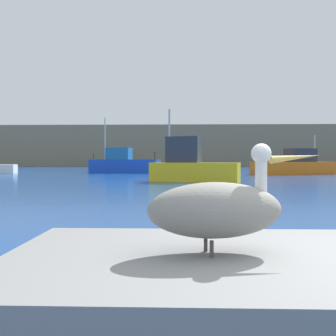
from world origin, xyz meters
TOP-DOWN VIEW (x-y plane):
  - hillside_backdrop at (0.00, 82.69)m, footprint 140.00×16.31m
  - pier_dock at (-1.19, 0.10)m, footprint 3.18×2.04m
  - pelican at (-1.18, 0.10)m, footprint 1.39×0.68m
  - fishing_boat_blue at (-7.31, 35.90)m, footprint 7.49×3.16m
  - fishing_boat_orange at (9.44, 32.43)m, footprint 8.34×5.07m
  - fishing_boat_yellow at (-0.70, 20.31)m, footprint 5.70×3.06m

SIDE VIEW (x-z plane):
  - pier_dock at x=-1.19m, z-range 0.00..0.65m
  - fishing_boat_orange at x=9.44m, z-range -1.05..2.71m
  - fishing_boat_blue at x=-7.31m, z-range -1.95..3.88m
  - fishing_boat_yellow at x=-0.70m, z-range -1.32..3.27m
  - pelican at x=-1.18m, z-range 0.57..1.41m
  - hillside_backdrop at x=0.00m, z-range 0.00..8.79m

